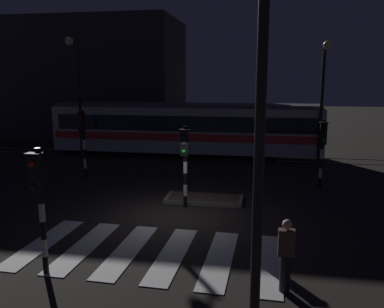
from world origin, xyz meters
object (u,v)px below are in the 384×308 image
Objects in this scene: traffic_light_median_centre at (185,155)px; street_lamp_near_kerb at (262,72)px; tram at (185,128)px; street_lamp_trackside_right at (323,88)px; traffic_light_corner_far_right at (323,143)px; street_lamp_trackside_left at (77,84)px; traffic_light_kerb_mid_left at (38,193)px; traffic_light_corner_far_left at (83,134)px; pedestrian_waiting_at_kerb at (286,255)px.

street_lamp_near_kerb is (2.71, -7.70, 2.84)m from traffic_light_median_centre.
street_lamp_near_kerb is at bearing -75.39° from tram.
tram is at bearing 168.11° from street_lamp_trackside_right.
street_lamp_trackside_left reaches higher than traffic_light_corner_far_right.
traffic_light_median_centre is 8.65m from street_lamp_near_kerb.
traffic_light_corner_far_left reaches higher than traffic_light_kerb_mid_left.
street_lamp_near_kerb is 4.58m from pedestrian_waiting_at_kerb.
traffic_light_corner_far_left is at bearing 147.18° from traffic_light_median_centre.
traffic_light_corner_far_left is 0.47× the size of street_lamp_trackside_left.
traffic_light_corner_far_left is at bearing 109.12° from traffic_light_kerb_mid_left.
traffic_light_corner_far_right is 0.39× the size of street_lamp_near_kerb.
pedestrian_waiting_at_kerb is at bearing -102.11° from traffic_light_corner_far_right.
traffic_light_corner_far_left is at bearing 134.51° from pedestrian_waiting_at_kerb.
tram is 9.61× the size of pedestrian_waiting_at_kerb.
traffic_light_corner_far_right is (5.34, 3.74, -0.02)m from traffic_light_median_centre.
street_lamp_near_kerb reaches higher than traffic_light_median_centre.
traffic_light_corner_far_left is 12.92m from pedestrian_waiting_at_kerb.
traffic_light_median_centre is at bearing -125.03° from street_lamp_trackside_right.
street_lamp_near_kerb reaches higher than tram.
street_lamp_trackside_left is (-13.51, -0.97, 0.16)m from street_lamp_trackside_right.
street_lamp_trackside_right is at bearing 22.32° from traffic_light_corner_far_left.
traffic_light_kerb_mid_left is at bearing -68.31° from street_lamp_trackside_left.
street_lamp_near_kerb reaches higher than street_lamp_trackside_left.
street_lamp_near_kerb is at bearing -106.38° from pedestrian_waiting_at_kerb.
pedestrian_waiting_at_kerb is at bearing -58.70° from traffic_light_median_centre.
street_lamp_trackside_left is at bearing 164.22° from traffic_light_corner_far_right.
traffic_light_kerb_mid_left is 0.45× the size of street_lamp_trackside_left.
street_lamp_trackside_left is at bearing 130.36° from pedestrian_waiting_at_kerb.
traffic_light_corner_far_right is 0.18× the size of tram.
traffic_light_corner_far_left is at bearing -62.29° from street_lamp_trackside_left.
street_lamp_near_kerb reaches higher than pedestrian_waiting_at_kerb.
traffic_light_median_centre is at bearing -144.98° from traffic_light_corner_far_right.
tram reaches higher than pedestrian_waiting_at_kerb.
traffic_light_corner_far_left is 14.36m from street_lamp_near_kerb.
street_lamp_trackside_right is (11.54, 4.74, 2.10)m from traffic_light_corner_far_left.
tram is (-7.25, 6.28, -0.24)m from traffic_light_corner_far_right.
street_lamp_near_kerb is 18.58m from tram.
traffic_light_kerb_mid_left is 0.96× the size of traffic_light_corner_far_left.
traffic_light_kerb_mid_left is at bearing -177.81° from pedestrian_waiting_at_kerb.
traffic_light_corner_far_right is at bearing -96.59° from street_lamp_trackside_right.
street_lamp_trackside_left is at bearing 111.69° from traffic_light_kerb_mid_left.
street_lamp_near_kerb reaches higher than traffic_light_kerb_mid_left.
traffic_light_corner_far_left reaches higher than traffic_light_median_centre.
traffic_light_median_centre reaches higher than traffic_light_corner_far_right.
tram is at bearing 88.20° from traffic_light_kerb_mid_left.
traffic_light_corner_far_right is 0.43× the size of street_lamp_trackside_left.
pedestrian_waiting_at_kerb is (3.36, -5.52, -1.13)m from traffic_light_median_centre.
street_lamp_trackside_left reaches higher than street_lamp_trackside_right.
pedestrian_waiting_at_kerb is at bearing 2.19° from traffic_light_kerb_mid_left.
pedestrian_waiting_at_kerb is (0.64, 2.18, -3.97)m from street_lamp_near_kerb.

